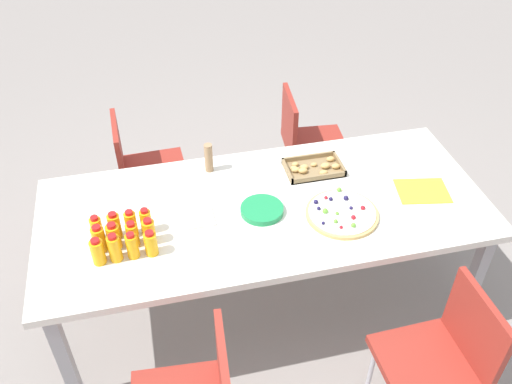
{
  "coord_description": "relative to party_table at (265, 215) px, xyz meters",
  "views": [
    {
      "loc": [
        -0.52,
        -2.01,
        2.56
      ],
      "look_at": [
        -0.02,
        0.09,
        0.77
      ],
      "focal_mm": 38.62,
      "sensor_mm": 36.0,
      "label": 1
    }
  ],
  "objects": [
    {
      "name": "cardboard_tube",
      "position": [
        -0.22,
        0.35,
        0.14
      ],
      "size": [
        0.04,
        0.04,
        0.17
      ],
      "primitive_type": "cylinder",
      "color": "#9E7A56",
      "rests_on": "party_table"
    },
    {
      "name": "juice_bottle_9",
      "position": [
        -0.73,
        -0.05,
        0.13
      ],
      "size": [
        0.06,
        0.06,
        0.14
      ],
      "color": "#F9AB14",
      "rests_on": "party_table"
    },
    {
      "name": "chair_near_right",
      "position": [
        0.59,
        -0.85,
        -0.19
      ],
      "size": [
        0.41,
        0.41,
        0.83
      ],
      "rotation": [
        0.0,
        0.0,
        1.6
      ],
      "color": "maroon",
      "rests_on": "ground_plane"
    },
    {
      "name": "juice_bottle_8",
      "position": [
        -0.81,
        -0.06,
        0.13
      ],
      "size": [
        0.05,
        0.05,
        0.14
      ],
      "color": "#FAAB14",
      "rests_on": "party_table"
    },
    {
      "name": "juice_bottle_2",
      "position": [
        -0.66,
        -0.2,
        0.13
      ],
      "size": [
        0.05,
        0.05,
        0.14
      ],
      "color": "#F9AC14",
      "rests_on": "party_table"
    },
    {
      "name": "napkin_stack",
      "position": [
        -0.34,
        -0.01,
        0.07
      ],
      "size": [
        0.15,
        0.15,
        0.01
      ],
      "primitive_type": "cube",
      "color": "white",
      "rests_on": "party_table"
    },
    {
      "name": "juice_bottle_11",
      "position": [
        -0.59,
        -0.05,
        0.12
      ],
      "size": [
        0.05,
        0.05,
        0.14
      ],
      "color": "#FAAE14",
      "rests_on": "party_table"
    },
    {
      "name": "plate_stack",
      "position": [
        -0.02,
        -0.04,
        0.08
      ],
      "size": [
        0.21,
        0.21,
        0.03
      ],
      "color": "#1E8C4C",
      "rests_on": "party_table"
    },
    {
      "name": "juice_bottle_1",
      "position": [
        -0.73,
        -0.2,
        0.13
      ],
      "size": [
        0.06,
        0.06,
        0.15
      ],
      "color": "#F9AC14",
      "rests_on": "party_table"
    },
    {
      "name": "paper_folder",
      "position": [
        0.82,
        -0.07,
        0.06
      ],
      "size": [
        0.29,
        0.24,
        0.01
      ],
      "primitive_type": "cube",
      "rotation": [
        0.0,
        0.0,
        -0.19
      ],
      "color": "yellow",
      "rests_on": "party_table"
    },
    {
      "name": "juice_bottle_6",
      "position": [
        -0.65,
        -0.12,
        0.12
      ],
      "size": [
        0.06,
        0.06,
        0.13
      ],
      "color": "#FAAC14",
      "rests_on": "party_table"
    },
    {
      "name": "ground_plane",
      "position": [
        0.0,
        0.0,
        -0.69
      ],
      "size": [
        12.0,
        12.0,
        0.0
      ],
      "primitive_type": "plane",
      "color": "gray"
    },
    {
      "name": "fruit_pizza",
      "position": [
        0.35,
        -0.15,
        0.07
      ],
      "size": [
        0.36,
        0.36,
        0.05
      ],
      "color": "tan",
      "rests_on": "party_table"
    },
    {
      "name": "juice_bottle_4",
      "position": [
        -0.8,
        -0.12,
        0.13
      ],
      "size": [
        0.06,
        0.06,
        0.14
      ],
      "color": "#FAAD14",
      "rests_on": "party_table"
    },
    {
      "name": "chair_far_right",
      "position": [
        0.5,
        0.87,
        -0.19
      ],
      "size": [
        0.43,
        0.43,
        0.83
      ],
      "rotation": [
        0.0,
        0.0,
        -1.66
      ],
      "color": "maroon",
      "rests_on": "ground_plane"
    },
    {
      "name": "juice_bottle_7",
      "position": [
        -0.58,
        -0.12,
        0.12
      ],
      "size": [
        0.06,
        0.06,
        0.14
      ],
      "color": "#F9AD14",
      "rests_on": "party_table"
    },
    {
      "name": "snack_tray",
      "position": [
        0.33,
        0.23,
        0.07
      ],
      "size": [
        0.31,
        0.2,
        0.04
      ],
      "color": "olive",
      "rests_on": "party_table"
    },
    {
      "name": "party_table",
      "position": [
        0.0,
        0.0,
        0.0
      ],
      "size": [
        2.24,
        0.95,
        0.75
      ],
      "color": "silver",
      "rests_on": "ground_plane"
    },
    {
      "name": "juice_bottle_10",
      "position": [
        -0.65,
        -0.05,
        0.13
      ],
      "size": [
        0.05,
        0.05,
        0.14
      ],
      "color": "#FAAB14",
      "rests_on": "party_table"
    },
    {
      "name": "juice_bottle_5",
      "position": [
        -0.74,
        -0.12,
        0.13
      ],
      "size": [
        0.06,
        0.06,
        0.14
      ],
      "color": "#FAAF14",
      "rests_on": "party_table"
    },
    {
      "name": "juice_bottle_3",
      "position": [
        -0.58,
        -0.2,
        0.12
      ],
      "size": [
        0.06,
        0.06,
        0.13
      ],
      "color": "#F9AD14",
      "rests_on": "party_table"
    },
    {
      "name": "juice_bottle_0",
      "position": [
        -0.81,
        -0.2,
        0.13
      ],
      "size": [
        0.06,
        0.06,
        0.14
      ],
      "color": "#FAAD14",
      "rests_on": "party_table"
    },
    {
      "name": "chair_far_left",
      "position": [
        -0.59,
        0.81,
        -0.19
      ],
      "size": [
        0.41,
        0.41,
        0.83
      ],
      "rotation": [
        0.0,
        0.0,
        -1.54
      ],
      "color": "maroon",
      "rests_on": "ground_plane"
    }
  ]
}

